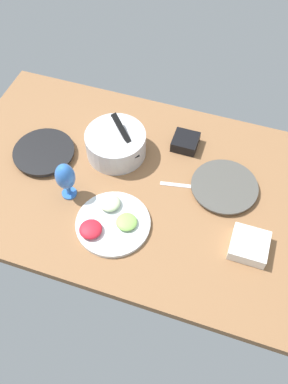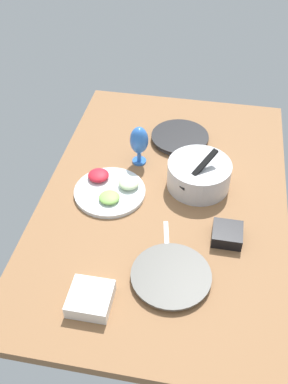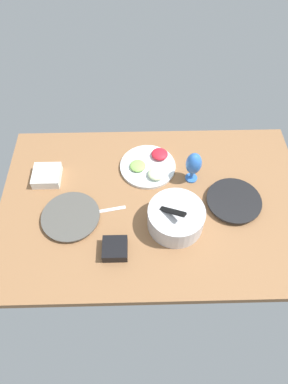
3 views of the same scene
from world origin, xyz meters
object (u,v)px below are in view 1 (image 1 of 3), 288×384
Objects in this scene: dinner_plate_right at (224,187)px; mixing_bowl at (116,143)px; fruit_platter at (111,222)px; square_bowl_black at (185,142)px; square_bowl_white at (249,245)px; dinner_plate_left at (44,153)px; hurricane_glass_blue at (65,177)px.

mixing_bowl is (-51.99, 4.63, 5.19)cm from dinner_plate_right.
fruit_platter reaches higher than dinner_plate_right.
square_bowl_black is at bearing 140.50° from dinner_plate_right.
fruit_platter and square_bowl_white have the same top height.
square_bowl_white and square_bowl_black have the same top height.
square_bowl_black reaches higher than dinner_plate_left.
square_bowl_white is at bearing -10.53° from dinner_plate_left.
hurricane_glass_blue reaches higher than dinner_plate_right.
dinner_plate_left is at bearing -159.00° from mixing_bowl.
square_bowl_white is at bearing -59.28° from dinner_plate_right.
hurricane_glass_blue is at bearing -39.38° from dinner_plate_left.
mixing_bowl is 38.90cm from fruit_platter.
dinner_plate_right is at bearing -5.09° from mixing_bowl.
dinner_plate_right is at bearing -39.50° from square_bowl_black.
dinner_plate_right is 29.53cm from square_bowl_black.
mixing_bowl reaches higher than square_bowl_white.
hurricane_glass_blue is (-11.08, -28.54, 5.40)cm from mixing_bowl.
dinner_plate_left is at bearing -174.95° from dinner_plate_right.
fruit_platter reaches higher than dinner_plate_left.
dinner_plate_right is at bearing 5.05° from dinner_plate_left.
square_bowl_black is (40.31, 42.66, -8.95)cm from hurricane_glass_blue.
square_bowl_black is (60.48, 26.11, 1.38)cm from dinner_plate_left.
square_bowl_white is at bearing -49.45° from square_bowl_black.
dinner_plate_right is at bearing 120.72° from square_bowl_white.
dinner_plate_left is 28.05cm from hurricane_glass_blue.
dinner_plate_left is at bearing 169.47° from square_bowl_white.
fruit_platter is (-40.40, -32.19, 0.38)cm from dinner_plate_right.
square_bowl_white is at bearing -24.26° from mixing_bowl.
dinner_plate_left is 1.46× the size of hurricane_glass_blue.
mixing_bowl is 73.84cm from square_bowl_white.
fruit_platter is (11.59, -36.82, -4.81)cm from mixing_bowl.
hurricane_glass_blue is (-22.66, 8.28, 10.21)cm from fruit_platter.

